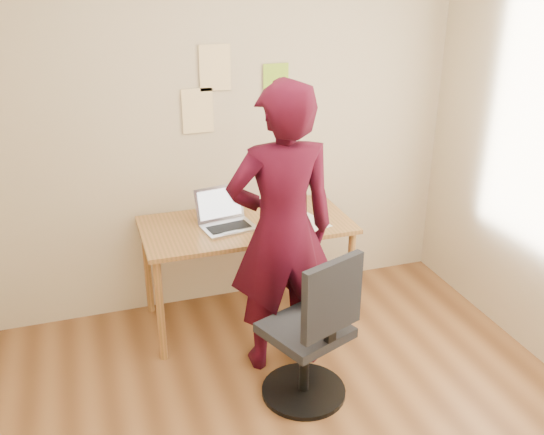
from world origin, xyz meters
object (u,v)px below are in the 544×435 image
object	(u,v)px
laptop	(225,219)
phone	(273,232)
person	(282,232)
office_chair	(312,340)
desk	(246,235)

from	to	relation	value
laptop	phone	xyz separation A→B (m)	(0.26, -0.21, -0.05)
person	office_chair	bearing A→B (deg)	97.98
desk	person	world-z (taller)	person
laptop	phone	world-z (taller)	laptop
phone	office_chair	distance (m)	0.82
laptop	person	xyz separation A→B (m)	(0.21, -0.54, 0.11)
desk	phone	bearing A→B (deg)	-60.13
desk	laptop	world-z (taller)	laptop
laptop	phone	bearing A→B (deg)	-47.73
laptop	person	size ratio (longest dim) A/B	0.21
phone	person	size ratio (longest dim) A/B	0.08
desk	laptop	size ratio (longest dim) A/B	3.67
office_chair	phone	bearing A→B (deg)	67.33
desk	phone	distance (m)	0.26
laptop	office_chair	size ratio (longest dim) A/B	0.40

